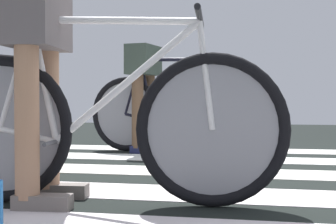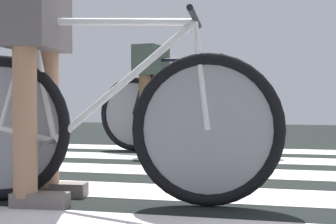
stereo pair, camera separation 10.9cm
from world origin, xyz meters
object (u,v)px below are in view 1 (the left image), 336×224
Objects in this scene: bicycle_1_of_2 at (103,123)px; cyclist_2_of_2 at (144,83)px; cyclist_1_of_2 at (39,66)px; bicycle_2_of_2 at (175,112)px.

bicycle_1_of_2 is 2.38m from cyclist_2_of_2.
cyclist_1_of_2 reaches higher than bicycle_2_of_2.
cyclist_2_of_2 reaches higher than bicycle_1_of_2.
bicycle_1_of_2 is 2.28m from bicycle_2_of_2.
bicycle_1_of_2 is 0.41m from cyclist_1_of_2.
cyclist_1_of_2 reaches higher than bicycle_1_of_2.
cyclist_2_of_2 is (-0.31, 0.05, 0.27)m from bicycle_2_of_2.
bicycle_2_of_2 is at bearing 0.00° from cyclist_2_of_2.
bicycle_2_of_2 is at bearing 86.35° from bicycle_1_of_2.
bicycle_1_of_2 is at bearing -78.82° from bicycle_2_of_2.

